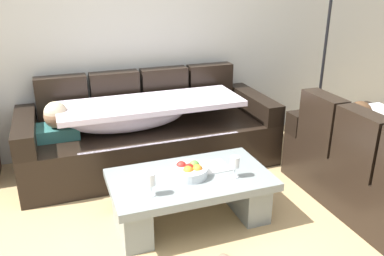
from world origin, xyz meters
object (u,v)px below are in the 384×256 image
at_px(couch_along_wall, 146,134).
at_px(fruit_bowl, 189,171).
at_px(floor_lamp, 325,41).
at_px(wine_glass_near_left, 151,180).
at_px(open_magazine, 210,167).
at_px(coffee_table, 190,193).
at_px(wine_glass_near_right, 235,163).

distance_m(couch_along_wall, fruit_bowl, 1.05).
relative_size(couch_along_wall, fruit_bowl, 8.62).
bearing_deg(fruit_bowl, floor_lamp, 29.16).
height_order(couch_along_wall, floor_lamp, floor_lamp).
bearing_deg(wine_glass_near_left, floor_lamp, 28.85).
bearing_deg(open_magazine, fruit_bowl, -164.13).
distance_m(fruit_bowl, wine_glass_near_left, 0.39).
height_order(coffee_table, fruit_bowl, fruit_bowl).
bearing_deg(couch_along_wall, wine_glass_near_left, -102.01).
bearing_deg(wine_glass_near_left, fruit_bowl, 27.04).
bearing_deg(wine_glass_near_right, couch_along_wall, 108.26).
height_order(couch_along_wall, coffee_table, couch_along_wall).
relative_size(fruit_bowl, wine_glass_near_right, 1.69).
bearing_deg(wine_glass_near_left, couch_along_wall, 77.99).
bearing_deg(fruit_bowl, couch_along_wall, 94.37).
bearing_deg(coffee_table, couch_along_wall, 94.51).
bearing_deg(floor_lamp, couch_along_wall, -179.32).
bearing_deg(fruit_bowl, open_magazine, 18.09).
height_order(coffee_table, wine_glass_near_right, wine_glass_near_right).
bearing_deg(fruit_bowl, wine_glass_near_right, -23.13).
height_order(couch_along_wall, wine_glass_near_right, couch_along_wall).
xyz_separation_m(fruit_bowl, open_magazine, (0.19, 0.06, -0.04)).
distance_m(fruit_bowl, wine_glass_near_right, 0.34).
bearing_deg(couch_along_wall, floor_lamp, 0.68).
bearing_deg(couch_along_wall, fruit_bowl, -85.63).
xyz_separation_m(wine_glass_near_right, floor_lamp, (1.61, 1.20, 0.62)).
bearing_deg(fruit_bowl, coffee_table, -71.56).
xyz_separation_m(coffee_table, open_magazine, (0.19, 0.07, 0.15)).
relative_size(coffee_table, wine_glass_near_left, 7.23).
relative_size(wine_glass_near_left, floor_lamp, 0.09).
bearing_deg(wine_glass_near_right, fruit_bowl, 156.87).
xyz_separation_m(coffee_table, wine_glass_near_left, (-0.34, -0.16, 0.26)).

